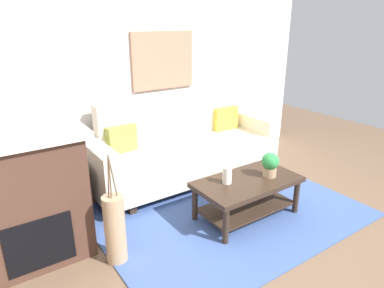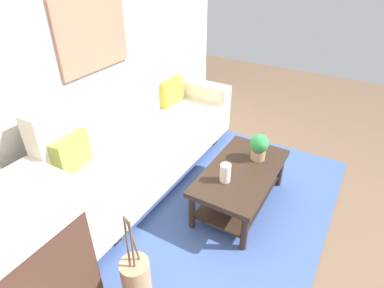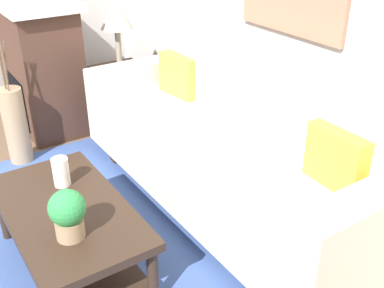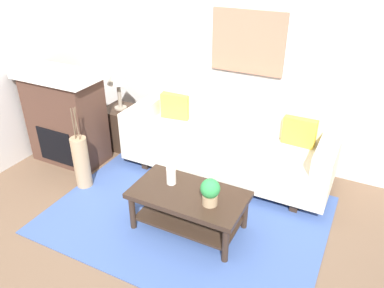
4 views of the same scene
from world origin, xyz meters
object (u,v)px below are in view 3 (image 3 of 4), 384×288
object	(u,v)px
potted_plant_tabletop	(68,213)
couch	(227,147)
throw_pillow_olive	(179,75)
coffee_table	(68,224)
table_lamp	(116,19)
tabletop_vase	(61,172)
side_table	(122,97)
fireplace	(41,64)
floor_vase	(16,126)
throw_pillow_mustard	(337,158)

from	to	relation	value
potted_plant_tabletop	couch	bearing A→B (deg)	104.19
throw_pillow_olive	coffee_table	size ratio (longest dim) A/B	0.33
table_lamp	tabletop_vase	bearing A→B (deg)	-37.35
side_table	fireplace	distance (m)	0.77
floor_vase	fireplace	bearing A→B (deg)	143.51
tabletop_vase	side_table	world-z (taller)	tabletop_vase
throw_pillow_mustard	floor_vase	xyz separation A→B (m)	(-2.15, -1.15, -0.37)
tabletop_vase	potted_plant_tabletop	bearing A→B (deg)	-15.20
couch	floor_vase	distance (m)	1.71
throw_pillow_olive	tabletop_vase	xyz separation A→B (m)	(0.61, -1.19, -0.16)
throw_pillow_mustard	floor_vase	size ratio (longest dim) A/B	0.57
couch	fireplace	bearing A→B (deg)	-162.40
fireplace	floor_vase	world-z (taller)	fireplace
throw_pillow_olive	fireplace	world-z (taller)	fireplace
potted_plant_tabletop	fireplace	bearing A→B (deg)	165.40
tabletop_vase	table_lamp	distance (m)	1.77
side_table	floor_vase	size ratio (longest dim) A/B	0.89
coffee_table	throw_pillow_olive	bearing A→B (deg)	123.59
potted_plant_tabletop	floor_vase	xyz separation A→B (m)	(-1.67, 0.16, -0.26)
coffee_table	floor_vase	world-z (taller)	floor_vase
tabletop_vase	fireplace	distance (m)	1.82
throw_pillow_olive	coffee_table	world-z (taller)	throw_pillow_olive
couch	floor_vase	bearing A→B (deg)	-142.95
table_lamp	couch	bearing A→B (deg)	1.14
tabletop_vase	side_table	bearing A→B (deg)	142.65
couch	fireplace	distance (m)	2.03
couch	throw_pillow_mustard	size ratio (longest dim) A/B	6.82
throw_pillow_olive	side_table	size ratio (longest dim) A/B	0.64
couch	coffee_table	xyz separation A→B (m)	(0.05, -1.13, -0.12)
table_lamp	throw_pillow_mustard	bearing A→B (deg)	3.83
potted_plant_tabletop	throw_pillow_olive	bearing A→B (deg)	129.40
throw_pillow_mustard	potted_plant_tabletop	bearing A→B (deg)	-109.97
side_table	floor_vase	bearing A→B (deg)	-80.76
side_table	tabletop_vase	bearing A→B (deg)	-37.35
throw_pillow_olive	fireplace	xyz separation A→B (m)	(-1.15, -0.74, -0.09)
throw_pillow_mustard	potted_plant_tabletop	world-z (taller)	throw_pillow_mustard
throw_pillow_olive	throw_pillow_mustard	world-z (taller)	same
tabletop_vase	side_table	size ratio (longest dim) A/B	0.31
potted_plant_tabletop	table_lamp	world-z (taller)	table_lamp
throw_pillow_mustard	tabletop_vase	xyz separation A→B (m)	(-0.95, -1.19, -0.16)
tabletop_vase	floor_vase	size ratio (longest dim) A/B	0.27
side_table	table_lamp	world-z (taller)	table_lamp
throw_pillow_olive	potted_plant_tabletop	world-z (taller)	throw_pillow_olive
side_table	floor_vase	world-z (taller)	floor_vase
throw_pillow_mustard	side_table	bearing A→B (deg)	-176.17
potted_plant_tabletop	floor_vase	size ratio (longest dim) A/B	0.42
couch	side_table	world-z (taller)	couch
throw_pillow_mustard	tabletop_vase	world-z (taller)	throw_pillow_mustard
couch	throw_pillow_olive	world-z (taller)	couch
throw_pillow_olive	potted_plant_tabletop	bearing A→B (deg)	-50.60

